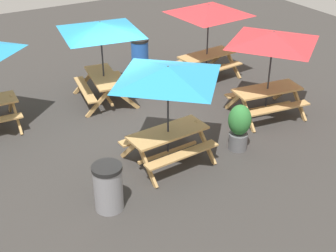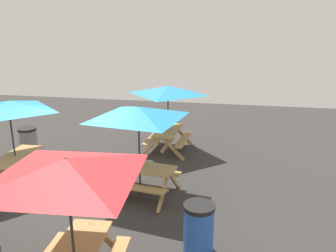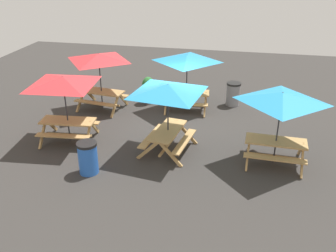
{
  "view_description": "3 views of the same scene",
  "coord_description": "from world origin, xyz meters",
  "views": [
    {
      "loc": [
        -4.72,
        -9.7,
        5.91
      ],
      "look_at": [
        -0.23,
        -2.03,
        0.9
      ],
      "focal_mm": 50.0,
      "sensor_mm": 36.0,
      "label": 1
    },
    {
      "loc": [
        7.13,
        3.77,
        3.98
      ],
      "look_at": [
        -3.54,
        1.56,
        0.9
      ],
      "focal_mm": 35.0,
      "sensor_mm": 36.0,
      "label": 2
    },
    {
      "loc": [
        -2.4,
        11.93,
        6.0
      ],
      "look_at": [
        -0.22,
        1.52,
        0.9
      ],
      "focal_mm": 40.0,
      "sensor_mm": 36.0,
      "label": 3
    }
  ],
  "objects": [
    {
      "name": "ground_plane",
      "position": [
        0.0,
        0.0,
        0.0
      ],
      "size": [
        24.0,
        24.0,
        0.0
      ],
      "primitive_type": "plane",
      "color": "#33302D",
      "rests_on": "ground"
    },
    {
      "name": "picnic_table_0",
      "position": [
        -0.23,
        -2.03,
        1.99
      ],
      "size": [
        2.12,
        2.12,
        2.34
      ],
      "rotation": [
        0.0,
        0.0,
        0.06
      ],
      "color": "tan",
      "rests_on": "ground"
    },
    {
      "name": "picnic_table_2",
      "position": [
        -0.22,
        1.52,
        1.99
      ],
      "size": [
        2.8,
        2.8,
        2.34
      ],
      "rotation": [
        0.0,
        0.0,
        1.42
      ],
      "color": "tan",
      "rests_on": "ground"
    },
    {
      "name": "picnic_table_3",
      "position": [
        3.15,
        -1.42,
        1.99
      ],
      "size": [
        2.26,
        2.26,
        2.34
      ],
      "rotation": [
        0.0,
        0.0,
        -0.14
      ],
      "color": "tan",
      "rests_on": "ground"
    },
    {
      "name": "picnic_table_4",
      "position": [
        3.22,
        1.49,
        1.99
      ],
      "size": [
        2.82,
        2.82,
        2.34
      ],
      "rotation": [
        0.0,
        0.0,
        0.09
      ],
      "color": "tan",
      "rests_on": "ground"
    },
    {
      "name": "trash_bin_gray",
      "position": [
        -2.06,
        -2.89,
        0.49
      ],
      "size": [
        0.59,
        0.59,
        0.98
      ],
      "color": "gray",
      "rests_on": "ground"
    },
    {
      "name": "trash_bin_blue",
      "position": [
        1.79,
        3.25,
        0.49
      ],
      "size": [
        0.59,
        0.59,
        0.98
      ],
      "color": "blue",
      "rests_on": "ground"
    },
    {
      "name": "potted_plant_0",
      "position": [
        1.45,
        -2.41,
        0.62
      ],
      "size": [
        0.53,
        0.53,
        1.14
      ],
      "color": "#59595B",
      "rests_on": "ground"
    }
  ]
}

